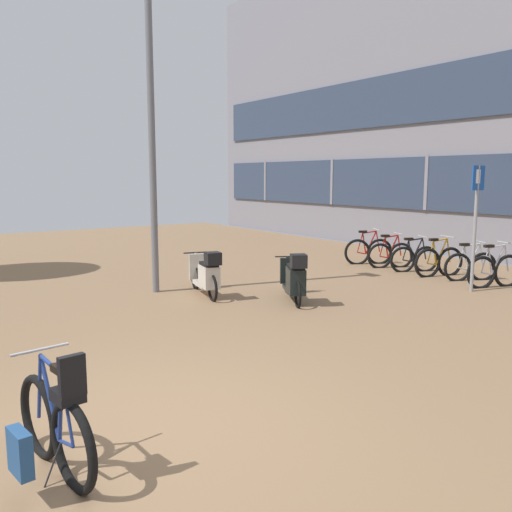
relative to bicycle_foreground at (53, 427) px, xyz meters
name	(u,v)px	position (x,y,z in m)	size (l,w,h in m)	color
ground	(263,400)	(2.25, 0.25, -0.42)	(21.00, 40.00, 0.13)	#232930
bicycle_foreground	(53,427)	(0.00, 0.00, 0.00)	(0.61, 1.43, 1.11)	black
bicycle_rack_00	(495,271)	(9.82, 2.20, -0.04)	(1.39, 0.56, 1.02)	black
bicycle_rack_01	(470,266)	(10.07, 2.95, -0.06)	(1.23, 0.62, 0.95)	black
bicycle_rack_02	(439,262)	(9.93, 3.71, -0.05)	(1.35, 0.51, 1.01)	black
bicycle_rack_03	(414,259)	(9.96, 4.46, -0.07)	(1.21, 0.61, 0.94)	black
bicycle_rack_04	(390,255)	(9.93, 5.22, -0.06)	(1.20, 0.60, 0.95)	black
bicycle_rack_05	(368,251)	(9.90, 5.97, -0.05)	(1.25, 0.69, 1.00)	black
scooter_near	(206,275)	(4.23, 4.97, 0.05)	(0.70, 1.75, 0.98)	black
scooter_mid	(294,279)	(5.36, 3.59, 0.06)	(1.04, 1.59, 1.02)	black
parking_sign	(476,215)	(9.03, 2.22, 1.21)	(0.40, 0.07, 2.61)	gray
lamp_post	(151,113)	(3.58, 5.96, 3.23)	(0.20, 0.52, 6.61)	slate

